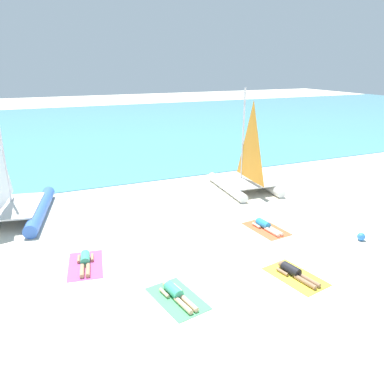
# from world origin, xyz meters

# --- Properties ---
(ground_plane) EXTENTS (120.00, 120.00, 0.00)m
(ground_plane) POSITION_xyz_m (0.00, 10.00, 0.00)
(ground_plane) COLOR beige
(ocean_water) EXTENTS (120.00, 40.00, 0.05)m
(ocean_water) POSITION_xyz_m (0.00, 30.43, 0.03)
(ocean_water) COLOR #4C9EB7
(ocean_water) RESTS_ON ground
(sailboat_blue) EXTENTS (4.00, 5.35, 6.29)m
(sailboat_blue) POSITION_xyz_m (-7.17, 7.77, 0.94)
(sailboat_blue) COLOR blue
(sailboat_blue) RESTS_ON ground
(sailboat_white) EXTENTS (2.79, 4.12, 5.17)m
(sailboat_white) POSITION_xyz_m (4.13, 7.14, 0.77)
(sailboat_white) COLOR white
(sailboat_white) RESTS_ON ground
(towel_leftmost) EXTENTS (1.40, 2.06, 0.01)m
(towel_leftmost) POSITION_xyz_m (-4.80, 2.50, 0.01)
(towel_leftmost) COLOR #D84C99
(towel_leftmost) RESTS_ON ground
(sunbather_leftmost) EXTENTS (0.66, 1.57, 0.30)m
(sunbather_leftmost) POSITION_xyz_m (-4.79, 2.57, 0.13)
(sunbather_leftmost) COLOR #3FB28C
(sunbather_leftmost) RESTS_ON towel_leftmost
(towel_center_left) EXTENTS (1.43, 2.07, 0.01)m
(towel_center_left) POSITION_xyz_m (-2.70, -0.44, 0.01)
(towel_center_left) COLOR #4CB266
(towel_center_left) RESTS_ON ground
(sunbather_center_left) EXTENTS (0.68, 1.56, 0.30)m
(sunbather_center_left) POSITION_xyz_m (-2.71, -0.37, 0.13)
(sunbather_center_left) COLOR #3FB28C
(sunbather_center_left) RESTS_ON towel_center_left
(towel_center_right) EXTENTS (1.42, 2.06, 0.01)m
(towel_center_right) POSITION_xyz_m (1.11, -0.85, 0.01)
(towel_center_right) COLOR yellow
(towel_center_right) RESTS_ON ground
(sunbather_center_right) EXTENTS (0.67, 1.56, 0.30)m
(sunbather_center_right) POSITION_xyz_m (1.10, -0.78, 0.13)
(sunbather_center_right) COLOR black
(sunbather_center_right) RESTS_ON towel_center_right
(towel_rightmost) EXTENTS (1.28, 2.00, 0.01)m
(towel_rightmost) POSITION_xyz_m (2.30, 2.51, 0.01)
(towel_rightmost) COLOR #EA5933
(towel_rightmost) RESTS_ON ground
(sunbather_rightmost) EXTENTS (0.58, 1.57, 0.30)m
(sunbather_rightmost) POSITION_xyz_m (2.29, 2.58, 0.13)
(sunbather_rightmost) COLOR #268CCC
(sunbather_rightmost) RESTS_ON towel_rightmost
(beach_ball) EXTENTS (0.30, 0.30, 0.30)m
(beach_ball) POSITION_xyz_m (4.98, 0.23, 0.15)
(beach_ball) COLOR #337FE5
(beach_ball) RESTS_ON ground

